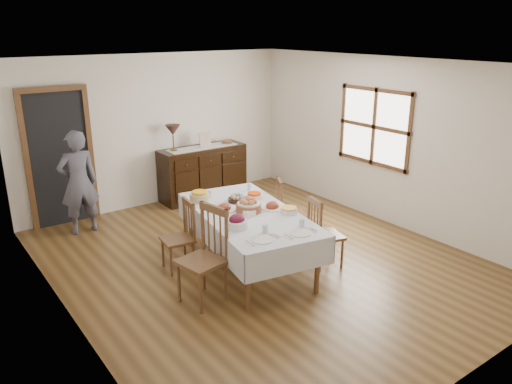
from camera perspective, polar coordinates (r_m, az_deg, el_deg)
ground at (r=6.85m, az=0.50°, el=-7.78°), size 6.00×6.00×0.00m
room_shell at (r=6.55m, az=-2.70°, el=6.23°), size 5.02×6.02×2.65m
dining_table at (r=6.39m, az=-0.91°, el=-3.11°), size 1.52×2.41×0.77m
chair_left_near at (r=5.72m, az=-5.84°, el=-7.14°), size 0.54×0.54×1.12m
chair_left_far at (r=6.53m, az=-8.60°, el=-4.88°), size 0.42×0.42×0.92m
chair_right_near at (r=6.56m, az=7.64°, el=-4.55°), size 0.49×0.49×0.95m
chair_right_far at (r=7.22m, az=3.68°, el=-2.18°), size 0.55×0.55×0.96m
sideboard at (r=9.17m, az=-6.10°, el=2.23°), size 1.59×0.57×0.95m
person at (r=7.91m, az=-19.65°, el=1.39°), size 0.54×0.36×1.70m
bread_basket at (r=6.35m, az=-0.85°, el=-1.62°), size 0.33×0.33×0.18m
egg_basket at (r=6.74m, az=-2.12°, el=-0.78°), size 0.26×0.26×0.10m
ham_platter_a at (r=6.43m, az=-3.64°, el=-1.83°), size 0.30×0.30×0.11m
ham_platter_b at (r=6.48m, az=1.92°, el=-1.65°), size 0.30×0.30×0.11m
beet_bowl at (r=5.87m, az=-2.18°, el=-3.45°), size 0.27×0.27×0.16m
carrot_bowl at (r=6.85m, az=-0.19°, el=-0.43°), size 0.23×0.23×0.08m
pineapple_bowl at (r=6.78m, az=-6.46°, el=-0.53°), size 0.27×0.27×0.14m
casserole_dish at (r=6.33m, az=3.79°, el=-2.09°), size 0.22×0.22×0.08m
butter_dish at (r=6.21m, az=-0.76°, el=-2.48°), size 0.15×0.11×0.07m
setting_left at (r=5.61m, az=0.80°, el=-5.03°), size 0.44×0.31×0.10m
setting_right at (r=5.80m, az=5.10°, el=-4.30°), size 0.44×0.31×0.10m
glass_far_a at (r=6.90m, az=-5.32°, el=-0.23°), size 0.07×0.07×0.11m
glass_far_b at (r=7.18m, az=-0.77°, el=0.60°), size 0.06×0.06×0.11m
runner at (r=9.02m, az=-6.15°, el=5.11°), size 1.30×0.35×0.01m
table_lamp at (r=8.75m, az=-9.49°, el=6.90°), size 0.26×0.26×0.46m
picture_frame at (r=8.99m, az=-5.86°, el=5.96°), size 0.22×0.08×0.28m
deco_bowl at (r=9.28m, az=-3.36°, el=5.72°), size 0.20×0.20×0.06m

